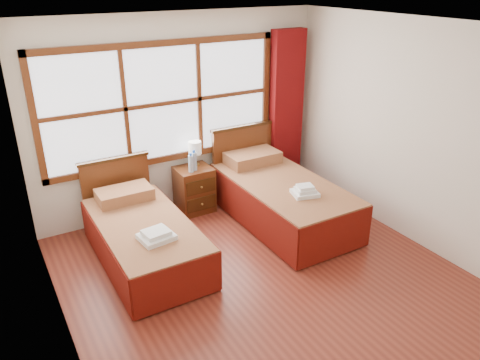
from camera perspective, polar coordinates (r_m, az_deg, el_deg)
floor at (r=5.05m, az=4.15°, el=-12.82°), size 4.50×4.50×0.00m
ceiling at (r=4.07m, az=5.28°, el=17.94°), size 4.50×4.50×0.00m
wall_back at (r=6.27m, az=-7.20°, el=7.86°), size 4.00×0.00×4.00m
wall_left at (r=3.74m, az=-21.59°, el=-5.29°), size 0.00×4.50×4.50m
wall_right at (r=5.72m, az=21.44°, el=4.78°), size 0.00×4.50×4.50m
window at (r=6.09m, az=-9.33°, el=9.21°), size 3.16×0.06×1.56m
curtain at (r=6.95m, az=5.63°, el=8.43°), size 0.50×0.16×2.30m
bed_left at (r=5.44m, az=-11.71°, el=-6.78°), size 0.96×1.98×0.93m
bed_right at (r=6.16m, az=4.88°, el=-2.09°), size 1.08×2.10×1.05m
nightstand at (r=6.41m, az=-5.58°, el=-1.15°), size 0.47×0.46×0.62m
towels_left at (r=4.93m, az=-10.16°, el=-6.67°), size 0.37×0.34×0.10m
towels_right at (r=5.68m, az=7.93°, el=-1.35°), size 0.35×0.33×0.13m
lamp at (r=6.30m, az=-5.52°, el=3.85°), size 0.17×0.17×0.34m
bottle_near at (r=6.13m, az=-6.01°, el=2.02°), size 0.07×0.07×0.26m
bottle_far at (r=6.18m, az=-5.61°, el=2.32°), size 0.07×0.07×0.28m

